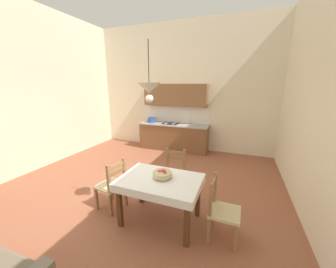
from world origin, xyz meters
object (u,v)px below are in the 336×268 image
at_px(kitchen_cabinetry, 174,125).
at_px(dining_chair_tv_side, 112,186).
at_px(dining_chair_window_side, 222,211).
at_px(dining_table, 160,187).
at_px(pendant_lamp, 149,89).
at_px(dining_chair_kitchen_side, 174,174).
at_px(fruit_bowl, 162,174).

bearing_deg(kitchen_cabinetry, dining_chair_tv_side, -88.87).
relative_size(dining_chair_tv_side, dining_chair_window_side, 1.00).
distance_m(dining_table, pendant_lamp, 1.51).
relative_size(dining_chair_window_side, pendant_lamp, 1.16).
xyz_separation_m(dining_table, dining_chair_tv_side, (-0.93, 0.01, -0.17)).
relative_size(dining_chair_kitchen_side, fruit_bowl, 3.10).
height_order(kitchen_cabinetry, pendant_lamp, pendant_lamp).
bearing_deg(dining_chair_kitchen_side, pendant_lamp, -92.91).
distance_m(kitchen_cabinetry, dining_table, 3.66).
bearing_deg(kitchen_cabinetry, dining_table, -74.15).
distance_m(dining_table, fruit_bowl, 0.21).
xyz_separation_m(kitchen_cabinetry, fruit_bowl, (1.02, -3.47, -0.04)).
bearing_deg(pendant_lamp, dining_chair_window_side, 3.89).
xyz_separation_m(dining_chair_tv_side, dining_chair_kitchen_side, (0.87, 0.82, 0.00)).
relative_size(dining_chair_tv_side, fruit_bowl, 3.10).
bearing_deg(fruit_bowl, pendant_lamp, -131.83).
bearing_deg(dining_chair_tv_side, dining_table, -0.37).
bearing_deg(pendant_lamp, dining_chair_kitchen_side, 87.09).
height_order(dining_table, pendant_lamp, pendant_lamp).
xyz_separation_m(fruit_bowl, pendant_lamp, (-0.12, -0.14, 1.30)).
height_order(dining_table, fruit_bowl, fruit_bowl).
distance_m(dining_table, dining_chair_kitchen_side, 0.84).
relative_size(dining_chair_kitchen_side, pendant_lamp, 1.16).
bearing_deg(pendant_lamp, dining_chair_tv_side, 173.37).
bearing_deg(dining_chair_tv_side, fruit_bowl, 2.66).
relative_size(dining_table, pendant_lamp, 1.57).
bearing_deg(pendant_lamp, dining_table, 39.80).
bearing_deg(pendant_lamp, fruit_bowl, 48.17).
bearing_deg(dining_chair_tv_side, dining_chair_kitchen_side, 43.26).
bearing_deg(fruit_bowl, dining_chair_tv_side, -177.34).
distance_m(dining_table, dining_chair_tv_side, 0.94).
xyz_separation_m(dining_table, fruit_bowl, (0.02, 0.05, 0.20)).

